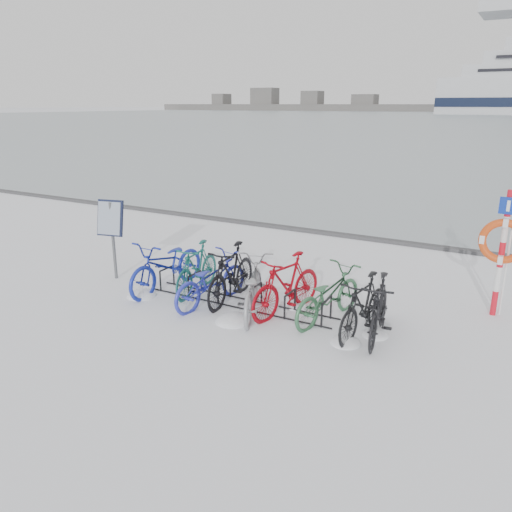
# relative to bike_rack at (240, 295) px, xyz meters

# --- Properties ---
(ground) EXTENTS (900.00, 900.00, 0.00)m
(ground) POSITION_rel_bike_rack_xyz_m (0.00, 0.00, -0.18)
(ground) COLOR white
(ground) RESTS_ON ground
(quay_edge) EXTENTS (400.00, 0.25, 0.10)m
(quay_edge) POSITION_rel_bike_rack_xyz_m (0.00, 5.90, -0.13)
(quay_edge) COLOR #3F3F42
(quay_edge) RESTS_ON ground
(bike_rack) EXTENTS (4.00, 0.48, 0.46)m
(bike_rack) POSITION_rel_bike_rack_xyz_m (0.00, 0.00, 0.00)
(bike_rack) COLOR black
(bike_rack) RESTS_ON ground
(info_board) EXTENTS (0.63, 0.36, 1.78)m
(info_board) POSITION_rel_bike_rack_xyz_m (-3.21, -0.10, 1.10)
(info_board) COLOR #595B5E
(info_board) RESTS_ON ground
(lifebuoy_station) EXTENTS (0.82, 0.23, 4.25)m
(lifebuoy_station) POSITION_rel_bike_rack_xyz_m (4.37, 1.80, 1.24)
(lifebuoy_station) COLOR red
(lifebuoy_station) RESTS_ON ground
(shoreline) EXTENTS (180.00, 12.00, 9.50)m
(shoreline) POSITION_rel_bike_rack_xyz_m (-122.02, 260.00, 2.61)
(shoreline) COLOR #4D4D4D
(shoreline) RESTS_ON ground
(bike_0) EXTENTS (0.86, 2.21, 1.14)m
(bike_0) POSITION_rel_bike_rack_xyz_m (-1.75, -0.02, 0.39)
(bike_0) COLOR #18289D
(bike_0) RESTS_ON ground
(bike_1) EXTENTS (0.75, 1.83, 1.07)m
(bike_1) POSITION_rel_bike_rack_xyz_m (-1.13, 0.17, 0.35)
(bike_1) COLOR #165951
(bike_1) RESTS_ON ground
(bike_2) EXTENTS (0.98, 2.03, 1.02)m
(bike_2) POSITION_rel_bike_rack_xyz_m (-0.52, -0.22, 0.33)
(bike_2) COLOR #2A33B6
(bike_2) RESTS_ON ground
(bike_3) EXTENTS (0.72, 1.98, 1.17)m
(bike_3) POSITION_rel_bike_rack_xyz_m (-0.26, 0.10, 0.40)
(bike_3) COLOR black
(bike_3) RESTS_ON ground
(bike_4) EXTENTS (1.43, 2.13, 1.06)m
(bike_4) POSITION_rel_bike_rack_xyz_m (0.41, -0.24, 0.35)
(bike_4) COLOR gray
(bike_4) RESTS_ON ground
(bike_5) EXTENTS (0.98, 2.00, 1.16)m
(bike_5) POSITION_rel_bike_rack_xyz_m (0.97, 0.09, 0.40)
(bike_5) COLOR maroon
(bike_5) RESTS_ON ground
(bike_6) EXTENTS (1.09, 2.02, 1.00)m
(bike_6) POSITION_rel_bike_rack_xyz_m (1.75, 0.18, 0.32)
(bike_6) COLOR #316440
(bike_6) RESTS_ON ground
(bike_7) EXTENTS (0.71, 1.82, 1.06)m
(bike_7) POSITION_rel_bike_rack_xyz_m (2.49, -0.10, 0.35)
(bike_7) COLOR black
(bike_7) RESTS_ON ground
(bike_8) EXTENTS (0.74, 1.84, 1.08)m
(bike_8) POSITION_rel_bike_rack_xyz_m (2.75, -0.09, 0.36)
(bike_8) COLOR black
(bike_8) RESTS_ON ground
(snow_drifts) EXTENTS (5.22, 1.89, 0.23)m
(snow_drifts) POSITION_rel_bike_rack_xyz_m (0.26, -0.37, -0.18)
(snow_drifts) COLOR white
(snow_drifts) RESTS_ON ground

